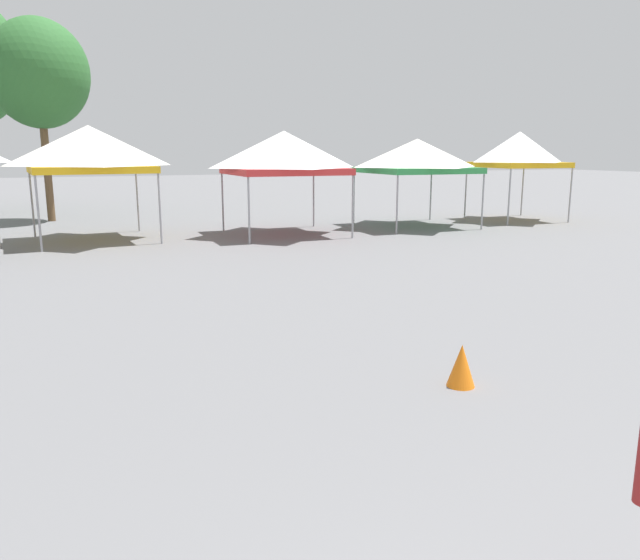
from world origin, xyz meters
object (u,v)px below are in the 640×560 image
(tree_behind_tents_center, at_px, (39,74))
(canopy_tent_far_left, at_px, (284,153))
(canopy_tent_center, at_px, (89,149))
(canopy_tent_left_of_center, at_px, (519,150))
(traffic_cone_near_barrier, at_px, (461,365))
(canopy_tent_right_of_center, at_px, (417,156))

(tree_behind_tents_center, bearing_deg, canopy_tent_far_left, -47.03)
(canopy_tent_center, relative_size, canopy_tent_far_left, 0.99)
(canopy_tent_left_of_center, height_order, traffic_cone_near_barrier, canopy_tent_left_of_center)
(canopy_tent_far_left, distance_m, canopy_tent_right_of_center, 5.01)
(canopy_tent_center, height_order, traffic_cone_near_barrier, canopy_tent_center)
(canopy_tent_right_of_center, distance_m, traffic_cone_near_barrier, 15.49)
(tree_behind_tents_center, bearing_deg, canopy_tent_center, -79.92)
(canopy_tent_center, distance_m, tree_behind_tents_center, 6.90)
(canopy_tent_far_left, relative_size, tree_behind_tents_center, 0.48)
(canopy_tent_center, relative_size, tree_behind_tents_center, 0.48)
(canopy_tent_right_of_center, bearing_deg, canopy_tent_center, 175.17)
(canopy_tent_right_of_center, height_order, tree_behind_tents_center, tree_behind_tents_center)
(traffic_cone_near_barrier, bearing_deg, canopy_tent_far_left, 77.53)
(canopy_tent_center, height_order, canopy_tent_far_left, canopy_tent_center)
(tree_behind_tents_center, xyz_separation_m, traffic_cone_near_barrier, (3.90, -20.29, -5.15))
(canopy_tent_left_of_center, bearing_deg, tree_behind_tents_center, 156.77)
(canopy_tent_far_left, distance_m, canopy_tent_left_of_center, 9.65)
(canopy_tent_center, relative_size, canopy_tent_left_of_center, 1.05)
(canopy_tent_far_left, bearing_deg, traffic_cone_near_barrier, -102.47)
(canopy_tent_right_of_center, height_order, canopy_tent_left_of_center, canopy_tent_left_of_center)
(canopy_tent_left_of_center, distance_m, traffic_cone_near_barrier, 18.39)
(canopy_tent_far_left, height_order, traffic_cone_near_barrier, canopy_tent_far_left)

